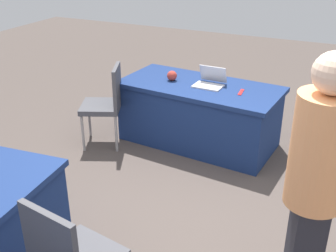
% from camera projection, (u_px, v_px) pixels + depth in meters
% --- Properties ---
extents(ground_plane, '(14.40, 14.40, 0.00)m').
position_uv_depth(ground_plane, '(189.00, 223.00, 3.64)').
color(ground_plane, '#4C423D').
extents(table_foreground, '(1.88, 1.02, 0.72)m').
position_uv_depth(table_foreground, '(199.00, 114.00, 4.89)').
color(table_foreground, navy).
rests_on(table_foreground, ground).
extents(chair_near_front, '(0.58, 0.58, 0.95)m').
position_uv_depth(chair_near_front, '(107.00, 101.00, 4.78)').
color(chair_near_front, '#9E9993').
rests_on(chair_near_front, ground).
extents(person_attendee_browsing, '(0.42, 0.42, 1.77)m').
position_uv_depth(person_attendee_browsing, '(315.00, 183.00, 2.41)').
color(person_attendee_browsing, '#26262D').
rests_on(person_attendee_browsing, ground).
extents(laptop_silver, '(0.33, 0.30, 0.21)m').
position_uv_depth(laptop_silver, '(210.00, 82.00, 4.70)').
color(laptop_silver, silver).
rests_on(laptop_silver, table_foreground).
extents(yarn_ball, '(0.12, 0.12, 0.12)m').
position_uv_depth(yarn_ball, '(172.00, 76.00, 4.85)').
color(yarn_ball, '#B2382D').
rests_on(yarn_ball, table_foreground).
extents(scissors_red, '(0.05, 0.18, 0.01)m').
position_uv_depth(scissors_red, '(241.00, 92.00, 4.51)').
color(scissors_red, red).
rests_on(scissors_red, table_foreground).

